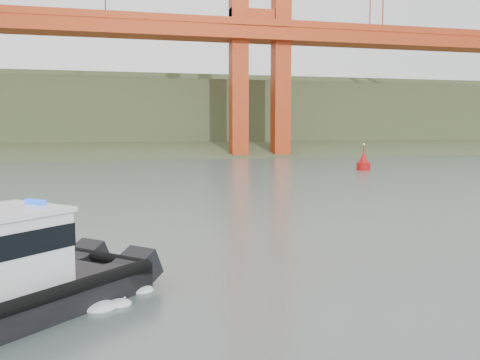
{
  "coord_description": "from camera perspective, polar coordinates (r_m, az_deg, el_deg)",
  "views": [
    {
      "loc": [
        -5.8,
        -19.46,
        5.33
      ],
      "look_at": [
        1.64,
        9.74,
        2.4
      ],
      "focal_mm": 40.0,
      "sensor_mm": 36.0,
      "label": 1
    }
  ],
  "objects": [
    {
      "name": "ground",
      "position": [
        20.99,
        2.26,
        -9.16
      ],
      "size": [
        400.0,
        400.0,
        0.0
      ],
      "primitive_type": "plane",
      "color": "#4A5854",
      "rests_on": "ground"
    },
    {
      "name": "headlands",
      "position": [
        145.08,
        -12.07,
        6.11
      ],
      "size": [
        500.0,
        105.36,
        27.12
      ],
      "color": "#3E4F2D",
      "rests_on": "ground"
    },
    {
      "name": "nav_buoy",
      "position": [
        69.8,
        13.03,
        1.81
      ],
      "size": [
        1.73,
        1.73,
        3.61
      ],
      "color": "#AD0C0D",
      "rests_on": "ground"
    }
  ]
}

